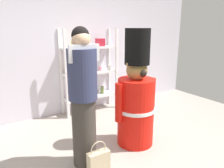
# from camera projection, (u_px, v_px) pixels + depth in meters

# --- Properties ---
(ground_plane) EXTENTS (6.40, 6.40, 0.00)m
(ground_plane) POSITION_uv_depth(u_px,v_px,m) (131.00, 162.00, 2.92)
(ground_plane) COLOR #9E9389
(back_wall) EXTENTS (6.40, 0.12, 2.60)m
(back_wall) POSITION_uv_depth(u_px,v_px,m) (65.00, 49.00, 4.39)
(back_wall) COLOR silver
(back_wall) RESTS_ON ground_plane
(merchandise_shelf) EXTENTS (1.17, 0.35, 1.70)m
(merchandise_shelf) POSITION_uv_depth(u_px,v_px,m) (90.00, 70.00, 4.53)
(merchandise_shelf) COLOR white
(merchandise_shelf) RESTS_ON ground_plane
(teddy_bear_guard) EXTENTS (0.71, 0.56, 1.71)m
(teddy_bear_guard) POSITION_uv_depth(u_px,v_px,m) (136.00, 99.00, 3.24)
(teddy_bear_guard) COLOR red
(teddy_bear_guard) RESTS_ON ground_plane
(person_shopper) EXTENTS (0.37, 0.35, 1.74)m
(person_shopper) POSITION_uv_depth(u_px,v_px,m) (83.00, 97.00, 2.69)
(person_shopper) COLOR #38332D
(person_shopper) RESTS_ON ground_plane
(shopping_bag) EXTENTS (0.27, 0.11, 0.44)m
(shopping_bag) POSITION_uv_depth(u_px,v_px,m) (99.00, 162.00, 2.65)
(shopping_bag) COLOR #C1AD89
(shopping_bag) RESTS_ON ground_plane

